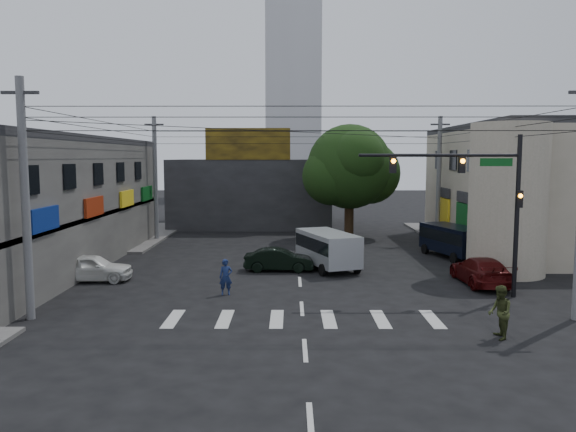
{
  "coord_description": "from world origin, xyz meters",
  "views": [
    {
      "loc": [
        -0.47,
        -25.58,
        6.22
      ],
      "look_at": [
        -0.6,
        4.0,
        3.11
      ],
      "focal_mm": 35.0,
      "sensor_mm": 36.0,
      "label": 1
    }
  ],
  "objects_px": {
    "utility_pole_far_right": "(439,179)",
    "silver_minivan": "(328,251)",
    "traffic_gantry": "(480,189)",
    "traffic_officer": "(226,277)",
    "street_tree": "(350,167)",
    "pedestrian_olive": "(500,312)",
    "white_compact": "(91,268)",
    "maroon_sedan": "(481,271)",
    "navy_van": "(453,242)",
    "utility_pole_near_left": "(25,200)",
    "utility_pole_far_left": "(155,179)",
    "dark_sedan": "(279,260)"
  },
  "relations": [
    {
      "from": "traffic_gantry",
      "to": "dark_sedan",
      "type": "xyz_separation_m",
      "value": [
        -8.93,
        5.73,
        -4.21
      ]
    },
    {
      "from": "dark_sedan",
      "to": "white_compact",
      "type": "xyz_separation_m",
      "value": [
        -9.4,
        -2.59,
        0.07
      ]
    },
    {
      "from": "utility_pole_near_left",
      "to": "silver_minivan",
      "type": "xyz_separation_m",
      "value": [
        12.1,
        9.77,
        -3.57
      ]
    },
    {
      "from": "utility_pole_near_left",
      "to": "utility_pole_far_left",
      "type": "bearing_deg",
      "value": 90.0
    },
    {
      "from": "traffic_gantry",
      "to": "white_compact",
      "type": "bearing_deg",
      "value": 170.28
    },
    {
      "from": "street_tree",
      "to": "pedestrian_olive",
      "type": "height_order",
      "value": "street_tree"
    },
    {
      "from": "street_tree",
      "to": "utility_pole_far_left",
      "type": "xyz_separation_m",
      "value": [
        -14.5,
        -1.0,
        -0.87
      ]
    },
    {
      "from": "street_tree",
      "to": "utility_pole_near_left",
      "type": "bearing_deg",
      "value": -124.0
    },
    {
      "from": "utility_pole_near_left",
      "to": "white_compact",
      "type": "xyz_separation_m",
      "value": [
        0.0,
        6.64,
        -3.91
      ]
    },
    {
      "from": "silver_minivan",
      "to": "traffic_officer",
      "type": "bearing_deg",
      "value": 119.62
    },
    {
      "from": "white_compact",
      "to": "pedestrian_olive",
      "type": "xyz_separation_m",
      "value": [
        17.21,
        -8.94,
        0.24
      ]
    },
    {
      "from": "street_tree",
      "to": "navy_van",
      "type": "height_order",
      "value": "street_tree"
    },
    {
      "from": "utility_pole_far_left",
      "to": "traffic_officer",
      "type": "height_order",
      "value": "utility_pole_far_left"
    },
    {
      "from": "utility_pole_far_right",
      "to": "silver_minivan",
      "type": "xyz_separation_m",
      "value": [
        -8.9,
        -10.73,
        -3.57
      ]
    },
    {
      "from": "utility_pole_near_left",
      "to": "maroon_sedan",
      "type": "bearing_deg",
      "value": 17.22
    },
    {
      "from": "white_compact",
      "to": "maroon_sedan",
      "type": "xyz_separation_m",
      "value": [
        19.35,
        -0.64,
        -0.01
      ]
    },
    {
      "from": "utility_pole_far_right",
      "to": "dark_sedan",
      "type": "distance_m",
      "value": 16.66
    },
    {
      "from": "street_tree",
      "to": "utility_pole_far_right",
      "type": "distance_m",
      "value": 6.63
    },
    {
      "from": "navy_van",
      "to": "traffic_officer",
      "type": "distance_m",
      "value": 16.09
    },
    {
      "from": "utility_pole_near_left",
      "to": "silver_minivan",
      "type": "relative_size",
      "value": 1.77
    },
    {
      "from": "silver_minivan",
      "to": "pedestrian_olive",
      "type": "relative_size",
      "value": 2.79
    },
    {
      "from": "utility_pole_far_left",
      "to": "pedestrian_olive",
      "type": "xyz_separation_m",
      "value": [
        17.21,
        -22.8,
        -3.67
      ]
    },
    {
      "from": "maroon_sedan",
      "to": "navy_van",
      "type": "xyz_separation_m",
      "value": [
        0.73,
        7.35,
        0.31
      ]
    },
    {
      "from": "traffic_gantry",
      "to": "traffic_officer",
      "type": "distance_m",
      "value": 11.93
    },
    {
      "from": "maroon_sedan",
      "to": "white_compact",
      "type": "bearing_deg",
      "value": -3.85
    },
    {
      "from": "traffic_gantry",
      "to": "utility_pole_near_left",
      "type": "height_order",
      "value": "utility_pole_near_left"
    },
    {
      "from": "utility_pole_near_left",
      "to": "white_compact",
      "type": "height_order",
      "value": "utility_pole_near_left"
    },
    {
      "from": "traffic_officer",
      "to": "dark_sedan",
      "type": "bearing_deg",
      "value": 57.68
    },
    {
      "from": "street_tree",
      "to": "traffic_officer",
      "type": "height_order",
      "value": "street_tree"
    },
    {
      "from": "pedestrian_olive",
      "to": "silver_minivan",
      "type": "bearing_deg",
      "value": -152.24
    },
    {
      "from": "pedestrian_olive",
      "to": "utility_pole_far_right",
      "type": "bearing_deg",
      "value": 175.39
    },
    {
      "from": "utility_pole_near_left",
      "to": "traffic_officer",
      "type": "height_order",
      "value": "utility_pole_near_left"
    },
    {
      "from": "traffic_gantry",
      "to": "white_compact",
      "type": "distance_m",
      "value": 19.05
    },
    {
      "from": "traffic_gantry",
      "to": "utility_pole_far_right",
      "type": "bearing_deg",
      "value": 81.06
    },
    {
      "from": "traffic_gantry",
      "to": "pedestrian_olive",
      "type": "bearing_deg",
      "value": -100.9
    },
    {
      "from": "traffic_gantry",
      "to": "silver_minivan",
      "type": "xyz_separation_m",
      "value": [
        -6.23,
        6.28,
        -3.8
      ]
    },
    {
      "from": "white_compact",
      "to": "utility_pole_far_left",
      "type": "bearing_deg",
      "value": -2.64
    },
    {
      "from": "pedestrian_olive",
      "to": "traffic_officer",
      "type": "bearing_deg",
      "value": -116.46
    },
    {
      "from": "street_tree",
      "to": "traffic_officer",
      "type": "relative_size",
      "value": 5.33
    },
    {
      "from": "maroon_sedan",
      "to": "navy_van",
      "type": "distance_m",
      "value": 7.39
    },
    {
      "from": "street_tree",
      "to": "traffic_gantry",
      "type": "relative_size",
      "value": 1.21
    },
    {
      "from": "traffic_gantry",
      "to": "utility_pole_far_right",
      "type": "height_order",
      "value": "utility_pole_far_right"
    },
    {
      "from": "street_tree",
      "to": "silver_minivan",
      "type": "bearing_deg",
      "value": -101.57
    },
    {
      "from": "street_tree",
      "to": "utility_pole_far_left",
      "type": "distance_m",
      "value": 14.56
    },
    {
      "from": "traffic_gantry",
      "to": "maroon_sedan",
      "type": "distance_m",
      "value": 4.95
    },
    {
      "from": "utility_pole_far_left",
      "to": "white_compact",
      "type": "distance_m",
      "value": 14.41
    },
    {
      "from": "traffic_gantry",
      "to": "utility_pole_far_left",
      "type": "relative_size",
      "value": 0.78
    },
    {
      "from": "maroon_sedan",
      "to": "navy_van",
      "type": "height_order",
      "value": "navy_van"
    },
    {
      "from": "street_tree",
      "to": "maroon_sedan",
      "type": "height_order",
      "value": "street_tree"
    },
    {
      "from": "street_tree",
      "to": "white_compact",
      "type": "bearing_deg",
      "value": -134.29
    }
  ]
}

